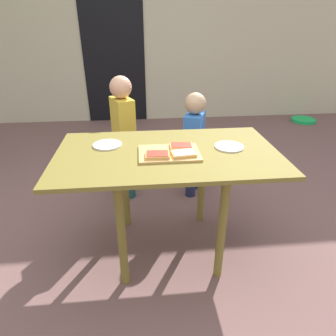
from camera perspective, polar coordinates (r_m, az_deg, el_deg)
The scene contains 13 objects.
ground_plane at distance 2.17m, azimuth -0.08°, elevation -14.94°, with size 16.00×16.00×0.00m, color brown.
house_wall_back at distance 4.76m, azimuth -4.16°, elevation 26.12°, with size 8.00×0.20×2.78m, color beige.
house_door at distance 4.69m, azimuth -10.50°, elevation 20.96°, with size 0.90×0.02×2.00m, color black.
dining_table at distance 1.81m, azimuth -0.09°, elevation 0.50°, with size 1.34×0.77×0.74m.
cutting_board at distance 1.73m, azimuth 0.22°, elevation 2.91°, with size 0.36×0.25×0.01m, color tan.
pizza_slice_far_right at distance 1.79m, azimuth 2.58°, elevation 4.26°, with size 0.14×0.11×0.02m.
pizza_slice_near_left at distance 1.67m, azimuth -2.07°, elevation 2.59°, with size 0.14×0.11×0.02m.
pizza_slice_near_right at distance 1.69m, azimuth 3.04°, elevation 2.82°, with size 0.15×0.12×0.02m.
plate_white_right at distance 1.87m, azimuth 11.78°, elevation 4.11°, with size 0.18×0.18×0.01m, color white.
plate_white_left at distance 1.90m, azimuth -11.71°, elevation 4.45°, with size 0.18×0.18×0.01m, color white.
child_left at distance 2.52m, azimuth -8.61°, elevation 7.28°, with size 0.22×0.27×1.06m.
child_right at distance 2.56m, azimuth 5.06°, elevation 5.81°, with size 0.22×0.28×0.93m.
garden_hose_coil at distance 5.20m, azimuth 24.83°, elevation 8.46°, with size 0.37×0.37×0.04m, color #1ABC55.
Camera 1 is at (-0.16, -1.61, 1.45)m, focal length 31.35 mm.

